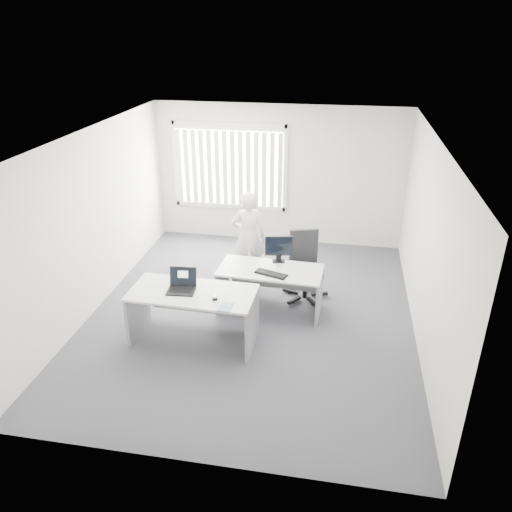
% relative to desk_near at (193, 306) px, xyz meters
% --- Properties ---
extents(ground, '(6.00, 6.00, 0.00)m').
position_rel_desk_near_xyz_m(ground, '(0.68, 0.84, -0.58)').
color(ground, '#494950').
rests_on(ground, ground).
extents(wall_back, '(5.00, 0.02, 2.80)m').
position_rel_desk_near_xyz_m(wall_back, '(0.68, 3.84, 0.82)').
color(wall_back, silver).
rests_on(wall_back, ground).
extents(wall_front, '(5.00, 0.02, 2.80)m').
position_rel_desk_near_xyz_m(wall_front, '(0.68, -2.16, 0.82)').
color(wall_front, silver).
rests_on(wall_front, ground).
extents(wall_left, '(0.02, 6.00, 2.80)m').
position_rel_desk_near_xyz_m(wall_left, '(-1.82, 0.84, 0.82)').
color(wall_left, silver).
rests_on(wall_left, ground).
extents(wall_right, '(0.02, 6.00, 2.80)m').
position_rel_desk_near_xyz_m(wall_right, '(3.18, 0.84, 0.82)').
color(wall_right, silver).
rests_on(wall_right, ground).
extents(ceiling, '(5.00, 6.00, 0.02)m').
position_rel_desk_near_xyz_m(ceiling, '(0.68, 0.84, 2.22)').
color(ceiling, white).
rests_on(ceiling, wall_back).
extents(window, '(2.32, 0.06, 1.76)m').
position_rel_desk_near_xyz_m(window, '(-0.32, 3.80, 0.97)').
color(window, silver).
rests_on(window, wall_back).
extents(blinds, '(2.20, 0.10, 1.50)m').
position_rel_desk_near_xyz_m(blinds, '(-0.32, 3.74, 0.94)').
color(blinds, white).
rests_on(blinds, wall_back).
extents(desk_near, '(1.79, 0.88, 0.80)m').
position_rel_desk_near_xyz_m(desk_near, '(0.00, 0.00, 0.00)').
color(desk_near, silver).
rests_on(desk_near, ground).
extents(desk_far, '(1.64, 0.83, 0.73)m').
position_rel_desk_near_xyz_m(desk_far, '(0.95, 1.02, -0.05)').
color(desk_far, silver).
rests_on(desk_far, ground).
extents(office_chair, '(0.81, 0.81, 1.14)m').
position_rel_desk_near_xyz_m(office_chair, '(1.45, 1.57, -0.23)').
color(office_chair, black).
rests_on(office_chair, ground).
extents(person, '(0.67, 0.52, 1.63)m').
position_rel_desk_near_xyz_m(person, '(0.41, 2.02, 0.24)').
color(person, silver).
rests_on(person, ground).
extents(laptop, '(0.41, 0.37, 0.30)m').
position_rel_desk_near_xyz_m(laptop, '(-0.15, -0.03, 0.37)').
color(laptop, black).
rests_on(laptop, desk_near).
extents(paper_sheet, '(0.35, 0.29, 0.00)m').
position_rel_desk_near_xyz_m(paper_sheet, '(0.34, -0.09, 0.23)').
color(paper_sheet, white).
rests_on(paper_sheet, desk_near).
extents(mouse, '(0.10, 0.13, 0.05)m').
position_rel_desk_near_xyz_m(mouse, '(0.36, -0.13, 0.25)').
color(mouse, '#BCBCBE').
rests_on(mouse, paper_sheet).
extents(booklet, '(0.18, 0.24, 0.01)m').
position_rel_desk_near_xyz_m(booklet, '(0.55, -0.33, 0.23)').
color(booklet, white).
rests_on(booklet, desk_near).
extents(keyboard, '(0.53, 0.32, 0.02)m').
position_rel_desk_near_xyz_m(keyboard, '(0.99, 0.84, 0.16)').
color(keyboard, black).
rests_on(keyboard, desk_far).
extents(monitor, '(0.46, 0.21, 0.44)m').
position_rel_desk_near_xyz_m(monitor, '(1.04, 1.31, 0.37)').
color(monitor, black).
rests_on(monitor, desk_far).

